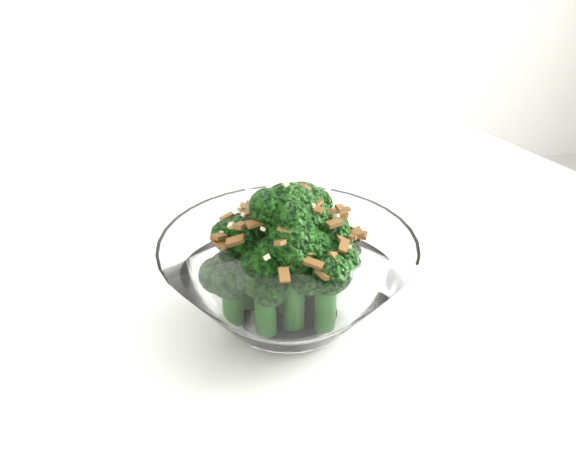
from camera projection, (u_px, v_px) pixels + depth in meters
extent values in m
cube|color=white|center=(95.00, 423.00, 0.45)|extent=(1.40, 1.15, 0.04)
cylinder|color=white|center=(378.00, 331.00, 1.12)|extent=(0.04, 0.04, 0.71)
cylinder|color=white|center=(288.00, 317.00, 0.51)|extent=(0.08, 0.08, 0.01)
cylinder|color=#1D5316|center=(288.00, 270.00, 0.49)|extent=(0.02, 0.02, 0.08)
sphere|color=#174B0E|center=(288.00, 213.00, 0.46)|extent=(0.05, 0.05, 0.05)
cylinder|color=#1D5316|center=(284.00, 262.00, 0.53)|extent=(0.02, 0.02, 0.04)
sphere|color=#174B0E|center=(284.00, 232.00, 0.52)|extent=(0.04, 0.04, 0.04)
cylinder|color=#1D5316|center=(327.00, 279.00, 0.50)|extent=(0.02, 0.02, 0.05)
sphere|color=#174B0E|center=(328.00, 240.00, 0.48)|extent=(0.04, 0.04, 0.04)
cylinder|color=#1D5316|center=(294.00, 293.00, 0.47)|extent=(0.02, 0.02, 0.06)
sphere|color=#174B0E|center=(294.00, 244.00, 0.45)|extent=(0.04, 0.04, 0.04)
cylinder|color=#1D5316|center=(233.00, 305.00, 0.48)|extent=(0.02, 0.02, 0.04)
sphere|color=#174B0E|center=(231.00, 275.00, 0.47)|extent=(0.04, 0.04, 0.04)
cylinder|color=#1D5316|center=(246.00, 279.00, 0.50)|extent=(0.02, 0.02, 0.05)
sphere|color=#174B0E|center=(244.00, 241.00, 0.48)|extent=(0.04, 0.04, 0.04)
cylinder|color=#1D5316|center=(265.00, 310.00, 0.47)|extent=(0.02, 0.02, 0.04)
sphere|color=#174B0E|center=(265.00, 275.00, 0.45)|extent=(0.04, 0.04, 0.04)
cylinder|color=#1D5316|center=(300.00, 259.00, 0.51)|extent=(0.02, 0.02, 0.07)
sphere|color=#174B0E|center=(301.00, 209.00, 0.49)|extent=(0.04, 0.04, 0.04)
cylinder|color=#1D5316|center=(325.00, 306.00, 0.47)|extent=(0.02, 0.02, 0.05)
sphere|color=#174B0E|center=(327.00, 269.00, 0.46)|extent=(0.04, 0.04, 0.04)
cube|color=olive|center=(260.00, 205.00, 0.50)|extent=(0.01, 0.01, 0.00)
cube|color=olive|center=(253.00, 205.00, 0.46)|extent=(0.01, 0.01, 0.00)
cube|color=olive|center=(355.00, 235.00, 0.47)|extent=(0.01, 0.01, 0.00)
cube|color=olive|center=(255.00, 223.00, 0.45)|extent=(0.01, 0.01, 0.00)
cube|color=olive|center=(290.00, 191.00, 0.47)|extent=(0.01, 0.01, 0.00)
cube|color=olive|center=(341.00, 210.00, 0.49)|extent=(0.01, 0.01, 0.01)
cube|color=olive|center=(314.00, 206.00, 0.46)|extent=(0.01, 0.01, 0.01)
cube|color=olive|center=(265.00, 202.00, 0.49)|extent=(0.01, 0.01, 0.01)
cube|color=olive|center=(303.00, 189.00, 0.47)|extent=(0.01, 0.01, 0.00)
cube|color=olive|center=(221.00, 245.00, 0.46)|extent=(0.01, 0.01, 0.00)
cube|color=olive|center=(297.00, 201.00, 0.52)|extent=(0.01, 0.01, 0.01)
cube|color=olive|center=(284.00, 275.00, 0.43)|extent=(0.01, 0.01, 0.01)
cube|color=olive|center=(286.00, 230.00, 0.44)|extent=(0.01, 0.01, 0.01)
cube|color=olive|center=(326.00, 212.00, 0.47)|extent=(0.01, 0.01, 0.01)
cube|color=olive|center=(348.00, 235.00, 0.46)|extent=(0.01, 0.01, 0.01)
cube|color=olive|center=(314.00, 263.00, 0.43)|extent=(0.02, 0.01, 0.01)
cube|color=olive|center=(342.00, 241.00, 0.46)|extent=(0.01, 0.01, 0.01)
cube|color=olive|center=(288.00, 238.00, 0.44)|extent=(0.01, 0.01, 0.01)
cube|color=olive|center=(241.00, 226.00, 0.45)|extent=(0.01, 0.01, 0.01)
cube|color=olive|center=(314.00, 203.00, 0.47)|extent=(0.01, 0.01, 0.01)
cube|color=olive|center=(247.00, 211.00, 0.47)|extent=(0.01, 0.01, 0.01)
cube|color=olive|center=(220.00, 239.00, 0.47)|extent=(0.01, 0.01, 0.00)
cube|color=olive|center=(357.00, 232.00, 0.47)|extent=(0.01, 0.01, 0.00)
cube|color=olive|center=(297.00, 188.00, 0.46)|extent=(0.01, 0.01, 0.01)
cube|color=olive|center=(250.00, 209.00, 0.51)|extent=(0.01, 0.02, 0.01)
cube|color=olive|center=(314.00, 202.00, 0.49)|extent=(0.01, 0.01, 0.01)
cube|color=olive|center=(317.00, 200.00, 0.50)|extent=(0.01, 0.01, 0.01)
cube|color=olive|center=(219.00, 237.00, 0.46)|extent=(0.01, 0.01, 0.01)
cube|color=olive|center=(343.00, 219.00, 0.49)|extent=(0.01, 0.01, 0.01)
cube|color=olive|center=(263.00, 203.00, 0.46)|extent=(0.01, 0.01, 0.00)
cube|color=olive|center=(310.00, 208.00, 0.45)|extent=(0.01, 0.01, 0.00)
cube|color=olive|center=(323.00, 207.00, 0.50)|extent=(0.01, 0.01, 0.01)
cube|color=olive|center=(245.00, 207.00, 0.47)|extent=(0.01, 0.01, 0.01)
cube|color=olive|center=(341.00, 212.00, 0.49)|extent=(0.02, 0.01, 0.01)
cube|color=olive|center=(350.00, 234.00, 0.47)|extent=(0.01, 0.01, 0.01)
cube|color=olive|center=(302.00, 189.00, 0.47)|extent=(0.01, 0.01, 0.00)
cube|color=olive|center=(227.00, 217.00, 0.49)|extent=(0.01, 0.01, 0.01)
cube|color=olive|center=(344.00, 246.00, 0.45)|extent=(0.01, 0.01, 0.01)
cube|color=olive|center=(255.00, 205.00, 0.49)|extent=(0.01, 0.01, 0.01)
cube|color=olive|center=(313.00, 208.00, 0.45)|extent=(0.01, 0.01, 0.01)
cube|color=olive|center=(324.00, 275.00, 0.43)|extent=(0.01, 0.01, 0.01)
cube|color=olive|center=(337.00, 213.00, 0.49)|extent=(0.01, 0.01, 0.01)
cube|color=olive|center=(235.00, 241.00, 0.45)|extent=(0.01, 0.01, 0.01)
cube|color=olive|center=(310.00, 200.00, 0.51)|extent=(0.01, 0.01, 0.01)
cube|color=olive|center=(282.00, 242.00, 0.43)|extent=(0.01, 0.01, 0.01)
cube|color=olive|center=(340.00, 213.00, 0.49)|extent=(0.02, 0.01, 0.01)
cube|color=olive|center=(317.00, 206.00, 0.50)|extent=(0.01, 0.01, 0.01)
cube|color=olive|center=(303.00, 203.00, 0.46)|extent=(0.01, 0.01, 0.00)
cube|color=olive|center=(359.00, 234.00, 0.47)|extent=(0.01, 0.01, 0.00)
cube|color=olive|center=(263.00, 204.00, 0.50)|extent=(0.01, 0.01, 0.01)
cube|color=olive|center=(303.00, 252.00, 0.44)|extent=(0.01, 0.01, 0.01)
cube|color=olive|center=(320.00, 201.00, 0.49)|extent=(0.01, 0.01, 0.01)
cube|color=olive|center=(335.00, 223.00, 0.46)|extent=(0.01, 0.01, 0.00)
cube|color=olive|center=(336.00, 258.00, 0.44)|extent=(0.01, 0.01, 0.01)
cube|color=beige|center=(315.00, 201.00, 0.47)|extent=(0.01, 0.01, 0.00)
cube|color=beige|center=(240.00, 209.00, 0.48)|extent=(0.01, 0.00, 0.00)
cube|color=beige|center=(256.00, 199.00, 0.47)|extent=(0.00, 0.00, 0.00)
cube|color=beige|center=(336.00, 216.00, 0.47)|extent=(0.01, 0.01, 0.00)
cube|color=beige|center=(312.00, 233.00, 0.44)|extent=(0.01, 0.00, 0.00)
cube|color=beige|center=(297.00, 208.00, 0.45)|extent=(0.00, 0.00, 0.00)
cube|color=beige|center=(243.00, 215.00, 0.46)|extent=(0.00, 0.00, 0.00)
cube|color=beige|center=(349.00, 247.00, 0.45)|extent=(0.00, 0.00, 0.00)
cube|color=beige|center=(322.00, 203.00, 0.51)|extent=(0.01, 0.01, 0.00)
cube|color=beige|center=(277.00, 194.00, 0.47)|extent=(0.00, 0.00, 0.00)
cube|color=beige|center=(354.00, 238.00, 0.47)|extent=(0.00, 0.00, 0.00)
cube|color=beige|center=(267.00, 257.00, 0.43)|extent=(0.01, 0.01, 0.01)
cube|color=beige|center=(354.00, 226.00, 0.47)|extent=(0.01, 0.01, 0.01)
cube|color=beige|center=(279.00, 193.00, 0.46)|extent=(0.01, 0.01, 0.01)
cube|color=beige|center=(249.00, 206.00, 0.50)|extent=(0.00, 0.00, 0.00)
cube|color=beige|center=(286.00, 184.00, 0.45)|extent=(0.01, 0.00, 0.00)
cube|color=beige|center=(231.00, 226.00, 0.47)|extent=(0.01, 0.01, 0.01)
cube|color=beige|center=(273.00, 199.00, 0.45)|extent=(0.00, 0.00, 0.00)
cube|color=beige|center=(263.00, 229.00, 0.44)|extent=(0.00, 0.00, 0.00)
cube|color=beige|center=(222.00, 232.00, 0.47)|extent=(0.00, 0.00, 0.00)
cube|color=beige|center=(287.00, 184.00, 0.46)|extent=(0.00, 0.00, 0.00)
cube|color=beige|center=(257.00, 203.00, 0.49)|extent=(0.01, 0.01, 0.00)
cube|color=beige|center=(313.00, 205.00, 0.45)|extent=(0.01, 0.00, 0.00)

